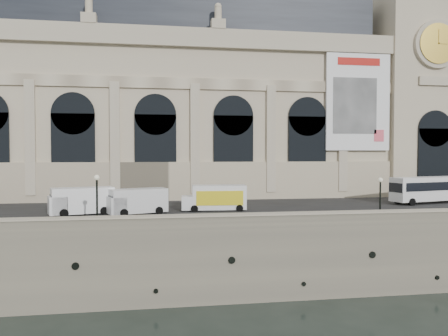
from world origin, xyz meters
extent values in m
plane|color=black|center=(0.00, 0.00, 0.00)|extent=(260.00, 260.00, 0.00)
cube|color=gray|center=(0.00, 35.00, 3.00)|extent=(160.00, 70.00, 6.00)
cube|color=#2D2D2D|center=(0.00, 14.00, 6.03)|extent=(160.00, 24.00, 0.06)
cube|color=gray|center=(0.00, 0.60, 6.55)|extent=(160.00, 1.20, 1.10)
cube|color=#BEB499|center=(0.00, 0.60, 7.15)|extent=(160.00, 1.40, 0.12)
cube|color=#C5B997|center=(-6.00, 31.00, 17.00)|extent=(68.00, 18.00, 22.00)
cube|color=#BEB499|center=(-6.00, 21.85, 8.50)|extent=(68.60, 0.40, 5.00)
cube|color=#BEB499|center=(-6.00, 21.70, 26.80)|extent=(69.00, 0.80, 2.40)
cube|color=#BEB499|center=(-6.00, 21.85, 21.00)|extent=(68.00, 0.30, 1.40)
cube|color=#282D35|center=(-6.00, 31.00, 31.00)|extent=(64.00, 15.00, 6.00)
cube|color=#BEB499|center=(-19.00, 21.75, 14.00)|extent=(1.20, 0.50, 14.00)
cube|color=black|center=(-14.00, 21.82, 12.50)|extent=(5.20, 0.25, 9.00)
cylinder|color=black|center=(-14.00, 21.82, 17.00)|extent=(5.20, 0.25, 5.20)
cube|color=#BEB499|center=(-9.00, 21.75, 14.00)|extent=(1.20, 0.50, 14.00)
cube|color=black|center=(-4.00, 21.82, 12.50)|extent=(5.20, 0.25, 9.00)
cylinder|color=black|center=(-4.00, 21.82, 17.00)|extent=(5.20, 0.25, 5.20)
cube|color=#BEB499|center=(1.00, 21.75, 14.00)|extent=(1.20, 0.50, 14.00)
cube|color=black|center=(6.00, 21.82, 12.50)|extent=(5.20, 0.25, 9.00)
cylinder|color=black|center=(6.00, 21.82, 17.00)|extent=(5.20, 0.25, 5.20)
cube|color=#BEB499|center=(11.00, 21.75, 14.00)|extent=(1.20, 0.50, 14.00)
cube|color=black|center=(16.00, 21.82, 12.50)|extent=(5.20, 0.25, 9.00)
cylinder|color=black|center=(16.00, 21.82, 17.00)|extent=(5.20, 0.25, 5.20)
cube|color=#BEB499|center=(21.00, 21.75, 14.00)|extent=(1.20, 0.50, 14.00)
cube|color=white|center=(23.00, 21.55, 19.00)|extent=(9.00, 0.35, 13.00)
cube|color=#AF110B|center=(23.00, 21.35, 24.40)|extent=(6.00, 0.06, 1.00)
cube|color=gray|center=(22.50, 21.35, 18.50)|extent=(6.20, 0.06, 7.50)
cube|color=#E55062|center=(26.00, 21.35, 14.50)|extent=(1.40, 0.06, 1.60)
cube|color=#C5B997|center=(34.00, 28.00, 21.00)|extent=(12.00, 14.00, 30.00)
cylinder|color=#BEB499|center=(34.00, 20.75, 27.00)|extent=(6.60, 0.50, 6.60)
cylinder|color=black|center=(34.00, 20.45, 27.00)|extent=(5.40, 0.15, 5.40)
cylinder|color=gold|center=(34.00, 20.38, 27.00)|extent=(5.50, 0.06, 5.50)
cube|color=gold|center=(34.00, 20.30, 27.90)|extent=(0.14, 0.05, 2.00)
cube|color=gold|center=(34.60, 20.30, 27.00)|extent=(1.40, 0.05, 0.14)
cube|color=black|center=(34.00, 20.85, 11.50)|extent=(5.00, 0.25, 8.00)
cube|color=white|center=(29.08, 14.32, 7.83)|extent=(11.19, 4.62, 2.83)
cube|color=black|center=(23.72, 13.12, 8.10)|extent=(0.54, 2.07, 1.10)
cube|color=black|center=(29.34, 13.17, 8.19)|extent=(9.82, 2.27, 1.00)
cube|color=black|center=(28.83, 15.47, 8.19)|extent=(9.82, 2.27, 1.00)
cylinder|color=black|center=(25.32, 12.31, 6.46)|extent=(0.95, 0.47, 0.91)
cylinder|color=black|center=(24.83, 14.53, 6.46)|extent=(0.95, 0.47, 0.91)
cylinder|color=black|center=(32.84, 16.33, 6.46)|extent=(0.95, 0.47, 0.91)
cube|color=white|center=(-11.17, 10.70, 7.47)|extent=(6.30, 3.97, 2.51)
cube|color=white|center=(-13.41, 9.98, 7.09)|extent=(2.27, 2.68, 1.74)
cube|color=black|center=(-13.99, 9.80, 7.69)|extent=(0.65, 1.89, 0.87)
cylinder|color=black|center=(-12.62, 9.03, 6.41)|extent=(0.87, 0.51, 0.83)
cylinder|color=black|center=(-13.31, 11.22, 6.41)|extent=(0.87, 0.51, 0.83)
cylinder|color=black|center=(-9.03, 10.18, 6.41)|extent=(0.87, 0.51, 0.83)
cylinder|color=black|center=(-9.72, 12.36, 6.41)|extent=(0.87, 0.51, 0.83)
cube|color=silver|center=(-5.71, 10.31, 7.39)|extent=(5.94, 3.88, 2.36)
cube|color=silver|center=(-7.80, 9.57, 7.03)|extent=(2.18, 2.55, 1.64)
cube|color=black|center=(-8.34, 9.38, 7.59)|extent=(0.67, 1.76, 0.82)
cylinder|color=black|center=(-7.02, 8.70, 6.39)|extent=(0.82, 0.50, 0.78)
cylinder|color=black|center=(-7.74, 10.73, 6.39)|extent=(0.82, 0.50, 0.78)
cylinder|color=black|center=(-3.68, 9.88, 6.39)|extent=(0.82, 0.50, 0.78)
cylinder|color=black|center=(-4.40, 11.92, 6.39)|extent=(0.82, 0.50, 0.78)
cube|color=white|center=(2.65, 11.68, 7.46)|extent=(5.77, 2.50, 2.54)
cube|color=yellow|center=(2.58, 10.57, 7.46)|extent=(4.89, 0.36, 1.51)
cube|color=#AF110B|center=(2.58, 10.57, 7.46)|extent=(2.82, 0.21, 0.56)
cube|color=white|center=(-0.55, 11.87, 6.89)|extent=(1.63, 2.16, 1.41)
cylinder|color=black|center=(-0.05, 10.76, 6.38)|extent=(0.77, 0.31, 0.75)
cylinder|color=black|center=(0.08, 12.92, 6.38)|extent=(0.77, 0.31, 0.75)
cylinder|color=black|center=(4.65, 10.47, 6.38)|extent=(0.77, 0.31, 0.75)
cylinder|color=black|center=(4.78, 12.63, 6.38)|extent=(0.77, 0.31, 0.75)
cylinder|color=black|center=(-8.74, 2.75, 6.20)|extent=(0.45, 0.45, 0.40)
cylinder|color=black|center=(-8.74, 2.75, 8.02)|extent=(0.16, 0.16, 4.05)
sphere|color=beige|center=(-8.74, 2.75, 10.15)|extent=(0.45, 0.45, 0.45)
cylinder|color=black|center=(15.88, 2.24, 6.18)|extent=(0.40, 0.40, 0.37)
cylinder|color=black|center=(15.88, 2.24, 7.83)|extent=(0.15, 0.15, 3.66)
sphere|color=beige|center=(15.88, 2.24, 9.75)|extent=(0.40, 0.40, 0.40)
camera|label=1|loc=(-3.90, -34.05, 12.17)|focal=35.00mm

